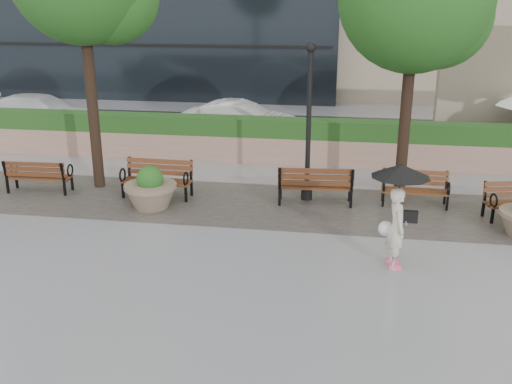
# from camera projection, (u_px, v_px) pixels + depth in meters

# --- Properties ---
(ground) EXTENTS (100.00, 100.00, 0.00)m
(ground) POSITION_uv_depth(u_px,v_px,m) (258.00, 258.00, 11.10)
(ground) COLOR gray
(ground) RESTS_ON ground
(cobble_strip) EXTENTS (28.00, 3.20, 0.01)m
(cobble_strip) POSITION_uv_depth(u_px,v_px,m) (278.00, 206.00, 13.91)
(cobble_strip) COLOR #383330
(cobble_strip) RESTS_ON ground
(hedge_wall) EXTENTS (24.00, 0.80, 1.35)m
(hedge_wall) POSITION_uv_depth(u_px,v_px,m) (294.00, 141.00, 17.44)
(hedge_wall) COLOR tan
(hedge_wall) RESTS_ON ground
(asphalt_street) EXTENTS (40.00, 7.00, 0.00)m
(asphalt_street) POSITION_uv_depth(u_px,v_px,m) (304.00, 134.00, 21.39)
(asphalt_street) COLOR black
(asphalt_street) RESTS_ON ground
(bench_0) EXTENTS (1.66, 0.72, 0.87)m
(bench_0) POSITION_uv_depth(u_px,v_px,m) (40.00, 183.00, 14.82)
(bench_0) COLOR brown
(bench_0) RESTS_ON ground
(bench_1) EXTENTS (1.77, 0.74, 0.93)m
(bench_1) POSITION_uv_depth(u_px,v_px,m) (157.00, 187.00, 14.44)
(bench_1) COLOR brown
(bench_1) RESTS_ON ground
(bench_2) EXTENTS (1.86, 0.85, 0.97)m
(bench_2) POSITION_uv_depth(u_px,v_px,m) (315.00, 193.00, 13.96)
(bench_2) COLOR brown
(bench_2) RESTS_ON ground
(bench_3) EXTENTS (1.59, 0.65, 0.84)m
(bench_3) POSITION_uv_depth(u_px,v_px,m) (414.00, 196.00, 13.84)
(bench_3) COLOR brown
(bench_3) RESTS_ON ground
(planter_left) EXTENTS (1.25, 1.25, 1.05)m
(planter_left) POSITION_uv_depth(u_px,v_px,m) (151.00, 192.00, 13.63)
(planter_left) COLOR #7F6B56
(planter_left) RESTS_ON ground
(lamppost) EXTENTS (0.28, 0.28, 3.84)m
(lamppost) POSITION_uv_depth(u_px,v_px,m) (308.00, 134.00, 13.82)
(lamppost) COLOR black
(lamppost) RESTS_ON ground
(tree_1) EXTENTS (3.63, 3.56, 6.65)m
(tree_1) POSITION_uv_depth(u_px,v_px,m) (422.00, 1.00, 13.18)
(tree_1) COLOR black
(tree_1) RESTS_ON ground
(car_left) EXTENTS (4.78, 2.05, 1.37)m
(car_left) POSITION_uv_depth(u_px,v_px,m) (41.00, 113.00, 21.65)
(car_left) COLOR silver
(car_left) RESTS_ON ground
(car_right) EXTENTS (4.22, 1.76, 1.36)m
(car_right) POSITION_uv_depth(u_px,v_px,m) (240.00, 120.00, 20.37)
(car_right) COLOR silver
(car_right) RESTS_ON ground
(pedestrian) EXTENTS (1.07, 1.07, 1.97)m
(pedestrian) POSITION_uv_depth(u_px,v_px,m) (398.00, 206.00, 10.41)
(pedestrian) COLOR beige
(pedestrian) RESTS_ON ground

